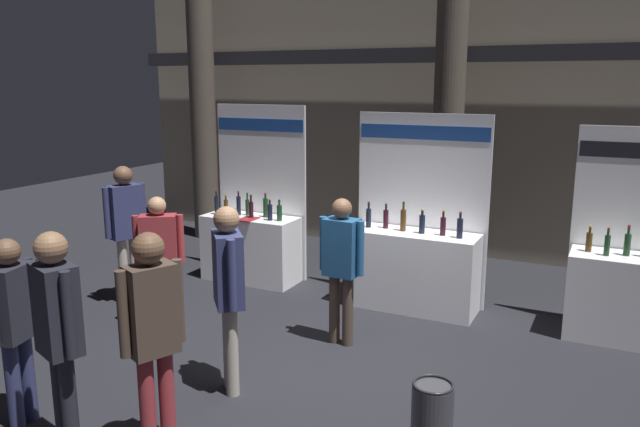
{
  "coord_description": "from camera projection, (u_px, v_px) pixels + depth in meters",
  "views": [
    {
      "loc": [
        2.47,
        -5.49,
        2.93
      ],
      "look_at": [
        -0.55,
        0.65,
        1.46
      ],
      "focal_mm": 34.91,
      "sensor_mm": 36.0,
      "label": 1
    }
  ],
  "objects": [
    {
      "name": "visitor_6",
      "position": [
        341.0,
        258.0,
        6.87
      ],
      "size": [
        0.54,
        0.27,
        1.68
      ],
      "rotation": [
        0.0,
        0.0,
        3.09
      ],
      "color": "#47382D",
      "rests_on": "ground_plane"
    },
    {
      "name": "hall_colonnade",
      "position": [
        463.0,
        77.0,
        10.06
      ],
      "size": [
        12.61,
        1.31,
        6.05
      ],
      "color": "tan",
      "rests_on": "ground_plane"
    },
    {
      "name": "exhibitor_booth_0",
      "position": [
        253.0,
        239.0,
        9.23
      ],
      "size": [
        1.49,
        0.7,
        2.58
      ],
      "color": "white",
      "rests_on": "ground_plane"
    },
    {
      "name": "visitor_5",
      "position": [
        153.0,
        327.0,
        4.71
      ],
      "size": [
        0.35,
        0.49,
        1.84
      ],
      "rotation": [
        0.0,
        0.0,
        4.3
      ],
      "color": "maroon",
      "rests_on": "ground_plane"
    },
    {
      "name": "visitor_0",
      "position": [
        228.0,
        282.0,
        5.77
      ],
      "size": [
        0.46,
        0.47,
        1.81
      ],
      "rotation": [
        0.0,
        0.0,
        2.3
      ],
      "color": "#ADA393",
      "rests_on": "ground_plane"
    },
    {
      "name": "ground_plane",
      "position": [
        340.0,
        366.0,
        6.5
      ],
      "size": [
        25.23,
        25.23,
        0.0
      ],
      "primitive_type": "plane",
      "color": "black"
    },
    {
      "name": "exhibitor_booth_2",
      "position": [
        640.0,
        290.0,
        7.01
      ],
      "size": [
        1.6,
        0.66,
        2.42
      ],
      "color": "white",
      "rests_on": "ground_plane"
    },
    {
      "name": "visitor_1",
      "position": [
        126.0,
        221.0,
        8.18
      ],
      "size": [
        0.35,
        0.56,
        1.84
      ],
      "rotation": [
        0.0,
        0.0,
        4.36
      ],
      "color": "#ADA393",
      "rests_on": "ground_plane"
    },
    {
      "name": "trash_bin",
      "position": [
        432.0,
        416.0,
        4.99
      ],
      "size": [
        0.34,
        0.34,
        0.58
      ],
      "color": "#38383D",
      "rests_on": "ground_plane"
    },
    {
      "name": "visitor_8",
      "position": [
        159.0,
        251.0,
        7.33
      ],
      "size": [
        0.51,
        0.42,
        1.61
      ],
      "rotation": [
        0.0,
        0.0,
        3.7
      ],
      "color": "#ADA393",
      "rests_on": "ground_plane"
    },
    {
      "name": "visitor_3",
      "position": [
        14.0,
        317.0,
        5.19
      ],
      "size": [
        0.32,
        0.53,
        1.67
      ],
      "rotation": [
        0.0,
        0.0,
        1.8
      ],
      "color": "navy",
      "rests_on": "ground_plane"
    },
    {
      "name": "visitor_4",
      "position": [
        58.0,
        325.0,
        4.71
      ],
      "size": [
        0.51,
        0.36,
        1.84
      ],
      "rotation": [
        0.0,
        0.0,
        5.92
      ],
      "color": "#23232D",
      "rests_on": "ground_plane"
    },
    {
      "name": "exhibitor_booth_1",
      "position": [
        413.0,
        261.0,
        8.08
      ],
      "size": [
        1.77,
        0.66,
        2.52
      ],
      "color": "white",
      "rests_on": "ground_plane"
    }
  ]
}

